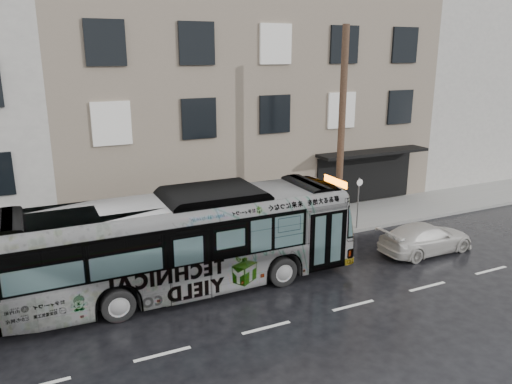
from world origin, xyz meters
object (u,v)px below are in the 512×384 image
(bus, at_px, (180,242))
(white_sedan, at_px, (426,238))
(utility_pole_front, at_px, (341,133))
(sign_post, at_px, (358,203))

(bus, height_order, white_sedan, bus)
(utility_pole_front, xyz_separation_m, white_sedan, (2.15, -3.30, -4.04))
(utility_pole_front, distance_m, bus, 8.81)
(sign_post, bearing_deg, bus, -166.42)
(utility_pole_front, relative_size, sign_post, 3.75)
(utility_pole_front, distance_m, sign_post, 3.48)
(sign_post, distance_m, bus, 9.39)
(utility_pole_front, bearing_deg, sign_post, 0.00)
(bus, bearing_deg, sign_post, -76.18)
(utility_pole_front, relative_size, white_sedan, 2.13)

